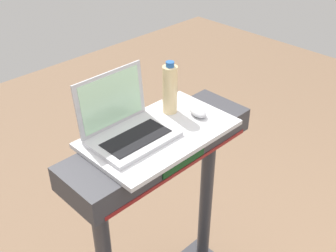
# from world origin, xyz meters

# --- Properties ---
(desk_board) EXTENTS (0.64, 0.38, 0.02)m
(desk_board) POSITION_xyz_m (0.00, 0.70, 1.18)
(desk_board) COLOR silver
(desk_board) RESTS_ON treadmill_base
(laptop) EXTENTS (0.34, 0.26, 0.25)m
(laptop) POSITION_xyz_m (-0.12, 0.77, 1.25)
(laptop) COLOR #B7B7BC
(laptop) RESTS_ON desk_board
(computer_mouse) EXTENTS (0.08, 0.11, 0.03)m
(computer_mouse) POSITION_xyz_m (0.21, 0.67, 1.21)
(computer_mouse) COLOR #B2B2B7
(computer_mouse) RESTS_ON desk_board
(water_bottle) EXTENTS (0.07, 0.07, 0.24)m
(water_bottle) POSITION_xyz_m (0.15, 0.79, 1.31)
(water_bottle) COLOR beige
(water_bottle) RESTS_ON desk_board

